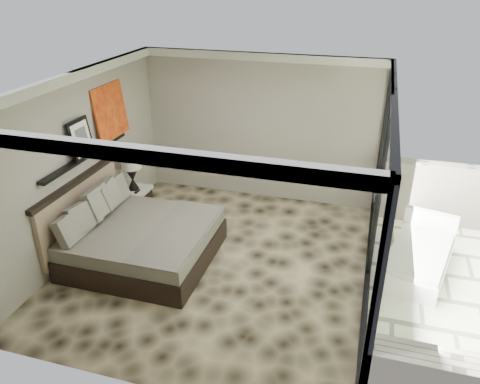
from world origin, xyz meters
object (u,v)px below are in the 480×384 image
(nightstand, at_px, (135,202))
(lounger, at_px, (419,257))
(bed, at_px, (137,238))
(table_lamp, at_px, (131,168))

(nightstand, relative_size, lounger, 0.29)
(bed, distance_m, table_lamp, 1.58)
(nightstand, bearing_deg, table_lamp, -72.60)
(table_lamp, bearing_deg, bed, -60.58)
(bed, height_order, nightstand, bed)
(table_lamp, relative_size, lounger, 0.37)
(bed, relative_size, table_lamp, 3.24)
(table_lamp, bearing_deg, lounger, -3.94)
(nightstand, height_order, table_lamp, table_lamp)
(nightstand, height_order, lounger, lounger)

